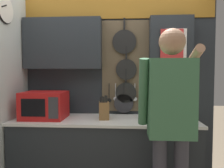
# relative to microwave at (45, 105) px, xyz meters

# --- Properties ---
(base_cabinet_counter) EXTENTS (2.06, 0.62, 0.90)m
(base_cabinet_counter) POSITION_rel_microwave_xyz_m (0.69, 0.02, -0.60)
(base_cabinet_counter) COLOR #23282D
(base_cabinet_counter) RESTS_ON ground_plane
(back_wall_unit) EXTENTS (2.63, 0.23, 2.40)m
(back_wall_unit) POSITION_rel_microwave_xyz_m (0.67, 0.30, 0.39)
(back_wall_unit) COLOR #23282D
(back_wall_unit) RESTS_ON ground_plane
(microwave) EXTENTS (0.47, 0.39, 0.31)m
(microwave) POSITION_rel_microwave_xyz_m (0.00, 0.00, 0.00)
(microwave) COLOR red
(microwave) RESTS_ON base_cabinet_counter
(knife_block) EXTENTS (0.13, 0.16, 0.27)m
(knife_block) POSITION_rel_microwave_xyz_m (0.68, 0.00, -0.05)
(knife_block) COLOR brown
(knife_block) RESTS_ON base_cabinet_counter
(utensil_crock) EXTENTS (0.12, 0.12, 0.33)m
(utensil_crock) POSITION_rel_microwave_xyz_m (1.15, 0.00, -0.07)
(utensil_crock) COLOR white
(utensil_crock) RESTS_ON base_cabinet_counter
(person) EXTENTS (0.54, 0.67, 1.78)m
(person) POSITION_rel_microwave_xyz_m (1.31, -0.57, 0.02)
(person) COLOR #383842
(person) RESTS_ON ground_plane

